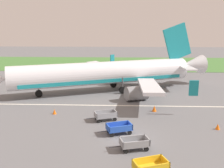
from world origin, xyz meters
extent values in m
plane|color=slate|center=(0.00, 0.00, 0.00)|extent=(220.00, 220.00, 0.00)
cube|color=#477A38|center=(0.00, 51.06, 0.03)|extent=(220.00, 28.00, 0.06)
cube|color=silver|center=(0.00, 10.32, 0.01)|extent=(120.00, 0.36, 0.01)
cylinder|color=silver|center=(-3.70, 18.11, 3.15)|extent=(29.23, 14.56, 3.70)
cube|color=teal|center=(-3.70, 18.11, 2.13)|extent=(26.38, 13.27, 0.56)
cone|color=silver|center=(12.23, 24.47, 3.65)|extent=(5.48, 4.93, 3.52)
cube|color=silver|center=(3.23, 11.89, 2.48)|extent=(2.66, 13.01, 1.35)
cube|color=teal|center=(8.08, 6.82, 3.43)|extent=(1.10, 0.20, 1.90)
cylinder|color=gray|center=(1.51, 12.88, 1.13)|extent=(3.75, 3.14, 2.10)
cube|color=silver|center=(-2.96, 27.40, 2.48)|extent=(10.87, 11.19, 1.35)
cube|color=teal|center=(-2.93, 34.41, 3.43)|extent=(0.93, 0.91, 1.90)
cylinder|color=gray|center=(-3.52, 25.49, 1.13)|extent=(3.75, 3.14, 2.10)
cube|color=teal|center=(9.12, 23.23, 7.90)|extent=(5.68, 2.55, 6.88)
cube|color=silver|center=(10.49, 20.33, 3.75)|extent=(2.14, 5.31, 0.24)
cube|color=silver|center=(8.12, 26.27, 3.75)|extent=(4.71, 5.15, 0.24)
cylinder|color=#4C4C51|center=(-13.45, 14.22, 1.57)|extent=(0.20, 0.20, 2.04)
cylinder|color=black|center=(-13.45, 14.22, 0.55)|extent=(1.19, 0.83, 1.10)
cylinder|color=#4C4C51|center=(-0.56, 17.00, 1.57)|extent=(0.20, 0.20, 2.04)
cylinder|color=black|center=(-0.56, 17.00, 0.55)|extent=(1.19, 0.83, 1.10)
cylinder|color=#4C4C51|center=(-2.19, 21.08, 1.57)|extent=(0.20, 0.20, 2.04)
cylinder|color=black|center=(-2.19, 21.08, 0.55)|extent=(1.19, 0.83, 1.10)
cube|color=gold|center=(1.63, -6.58, 0.48)|extent=(2.83, 2.18, 0.08)
cube|color=gold|center=(1.41, -5.97, 0.80)|extent=(2.38, 0.96, 0.55)
cube|color=gold|center=(0.51, -7.00, 0.80)|extent=(0.58, 1.35, 0.55)
cube|color=gold|center=(2.76, -6.16, 0.80)|extent=(0.58, 1.35, 0.55)
cylinder|color=black|center=(2.32, -5.73, 0.22)|extent=(0.47, 0.30, 0.44)
cube|color=gray|center=(0.58, -2.70, 0.48)|extent=(2.78, 2.00, 0.08)
cube|color=gray|center=(0.75, -3.33, 0.80)|extent=(2.44, 0.75, 0.55)
cube|color=gray|center=(0.41, -2.07, 0.80)|extent=(2.44, 0.75, 0.55)
cube|color=gray|center=(-0.58, -3.01, 0.80)|extent=(0.46, 1.38, 0.55)
cube|color=gray|center=(1.74, -2.39, 0.80)|extent=(0.46, 1.38, 0.55)
cylinder|color=#2D2D33|center=(-1.16, -3.17, 0.44)|extent=(0.99, 0.34, 0.08)
cylinder|color=black|center=(-0.18, -3.49, 0.22)|extent=(0.47, 0.27, 0.44)
cylinder|color=black|center=(-0.47, -2.41, 0.22)|extent=(0.47, 0.27, 0.44)
cylinder|color=black|center=(1.63, -3.00, 0.22)|extent=(0.47, 0.27, 0.44)
cylinder|color=black|center=(1.34, -1.92, 0.22)|extent=(0.47, 0.27, 0.44)
cube|color=#234CB2|center=(-0.83, 0.75, 0.48)|extent=(2.83, 2.17, 0.08)
cube|color=#234CB2|center=(-0.61, 0.14, 0.80)|extent=(2.38, 0.95, 0.55)
cube|color=#234CB2|center=(-1.05, 1.36, 0.80)|extent=(2.38, 0.95, 0.55)
cube|color=#234CB2|center=(-1.96, 0.34, 0.80)|extent=(0.58, 1.35, 0.55)
cube|color=#234CB2|center=(0.30, 1.17, 0.80)|extent=(0.58, 1.35, 0.55)
cylinder|color=#2D2D33|center=(-2.52, 0.13, 0.44)|extent=(0.97, 0.42, 0.08)
cylinder|color=black|center=(-1.52, -0.10, 0.22)|extent=(0.47, 0.30, 0.44)
cylinder|color=black|center=(-1.90, 0.96, 0.22)|extent=(0.47, 0.30, 0.44)
cylinder|color=black|center=(0.24, 0.55, 0.22)|extent=(0.47, 0.30, 0.44)
cylinder|color=black|center=(-0.14, 1.60, 0.22)|extent=(0.47, 0.30, 0.44)
cube|color=gray|center=(-2.46, 4.54, 0.48)|extent=(2.83, 2.18, 0.08)
cube|color=gray|center=(-2.24, 3.93, 0.80)|extent=(2.38, 0.96, 0.55)
cube|color=gray|center=(-2.69, 5.15, 0.80)|extent=(2.38, 0.96, 0.55)
cube|color=gray|center=(-3.59, 4.13, 0.80)|extent=(0.58, 1.35, 0.55)
cube|color=gray|center=(-1.34, 4.96, 0.80)|extent=(0.58, 1.35, 0.55)
cylinder|color=#2D2D33|center=(-4.15, 3.92, 0.44)|extent=(0.97, 0.42, 0.08)
cylinder|color=black|center=(-3.15, 3.69, 0.22)|extent=(0.47, 0.30, 0.44)
cylinder|color=black|center=(-3.54, 4.74, 0.22)|extent=(0.47, 0.30, 0.44)
cylinder|color=black|center=(-1.39, 4.34, 0.22)|extent=(0.47, 0.30, 0.44)
cylinder|color=black|center=(-1.78, 5.39, 0.22)|extent=(0.47, 0.30, 0.44)
cone|color=orange|center=(9.66, 2.34, 0.31)|extent=(0.47, 0.47, 0.62)
cone|color=orange|center=(-9.01, 6.49, 0.31)|extent=(0.48, 0.48, 0.63)
cone|color=orange|center=(3.59, 8.06, 0.37)|extent=(0.57, 0.57, 0.75)
camera|label=1|loc=(-0.49, -24.33, 10.88)|focal=42.04mm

